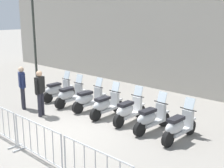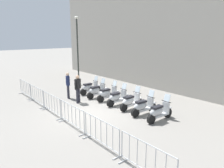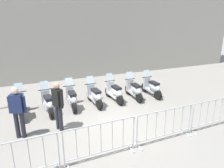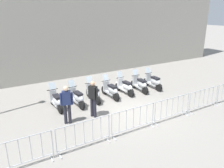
% 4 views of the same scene
% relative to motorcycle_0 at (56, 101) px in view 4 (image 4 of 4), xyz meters
% --- Properties ---
extents(ground_plane, '(120.00, 120.00, 0.00)m').
position_rel_motorcycle_0_xyz_m(ground_plane, '(2.99, -2.20, -0.45)').
color(ground_plane, gray).
extents(motorcycle_0, '(0.56, 1.72, 1.24)m').
position_rel_motorcycle_0_xyz_m(motorcycle_0, '(0.00, 0.00, 0.00)').
color(motorcycle_0, black).
rests_on(motorcycle_0, ground).
extents(motorcycle_1, '(0.56, 1.72, 1.24)m').
position_rel_motorcycle_0_xyz_m(motorcycle_1, '(1.02, -0.17, 0.00)').
color(motorcycle_1, black).
rests_on(motorcycle_1, ground).
extents(motorcycle_2, '(0.56, 1.73, 1.24)m').
position_rel_motorcycle_0_xyz_m(motorcycle_2, '(2.04, -0.08, 0.00)').
color(motorcycle_2, black).
rests_on(motorcycle_2, ground).
extents(motorcycle_3, '(0.56, 1.72, 1.24)m').
position_rel_motorcycle_0_xyz_m(motorcycle_3, '(3.07, -0.20, 0.00)').
color(motorcycle_3, black).
rests_on(motorcycle_3, ground).
extents(motorcycle_4, '(0.56, 1.72, 1.24)m').
position_rel_motorcycle_0_xyz_m(motorcycle_4, '(4.09, -0.15, 0.00)').
color(motorcycle_4, black).
rests_on(motorcycle_4, ground).
extents(motorcycle_5, '(0.57, 1.73, 1.24)m').
position_rel_motorcycle_0_xyz_m(motorcycle_5, '(5.10, -0.28, 0.00)').
color(motorcycle_5, black).
rests_on(motorcycle_5, ground).
extents(motorcycle_6, '(0.56, 1.73, 1.24)m').
position_rel_motorcycle_0_xyz_m(motorcycle_6, '(6.13, -0.34, 0.00)').
color(motorcycle_6, black).
rests_on(motorcycle_6, ground).
extents(barrier_segment_0, '(2.06, 0.51, 1.07)m').
position_rel_motorcycle_0_xyz_m(barrier_segment_0, '(-2.43, -3.61, 0.07)').
color(barrier_segment_0, '#B2B5B7').
rests_on(barrier_segment_0, ground).
extents(barrier_segment_1, '(2.06, 0.51, 1.07)m').
position_rel_motorcycle_0_xyz_m(barrier_segment_1, '(-0.28, -3.69, 0.07)').
color(barrier_segment_1, '#B2B5B7').
rests_on(barrier_segment_1, ground).
extents(barrier_segment_2, '(2.06, 0.51, 1.07)m').
position_rel_motorcycle_0_xyz_m(barrier_segment_2, '(1.86, -3.77, 0.07)').
color(barrier_segment_2, '#B2B5B7').
rests_on(barrier_segment_2, ground).
extents(barrier_segment_3, '(2.06, 0.51, 1.07)m').
position_rel_motorcycle_0_xyz_m(barrier_segment_3, '(4.01, -3.85, 0.07)').
color(barrier_segment_3, '#B2B5B7').
rests_on(barrier_segment_3, ground).
extents(barrier_segment_4, '(2.06, 0.51, 1.07)m').
position_rel_motorcycle_0_xyz_m(barrier_segment_4, '(6.15, -3.92, 0.07)').
color(barrier_segment_4, '#B2B5B7').
rests_on(barrier_segment_4, ground).
extents(officer_near_row_end, '(0.51, 0.34, 1.73)m').
position_rel_motorcycle_0_xyz_m(officer_near_row_end, '(-0.09, -1.67, 0.53)').
color(officer_near_row_end, '#23232D').
rests_on(officer_near_row_end, ground).
extents(officer_mid_plaza, '(0.34, 0.51, 1.73)m').
position_rel_motorcycle_0_xyz_m(officer_mid_plaza, '(1.16, -1.70, 0.53)').
color(officer_mid_plaza, '#23232D').
rests_on(officer_mid_plaza, ground).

